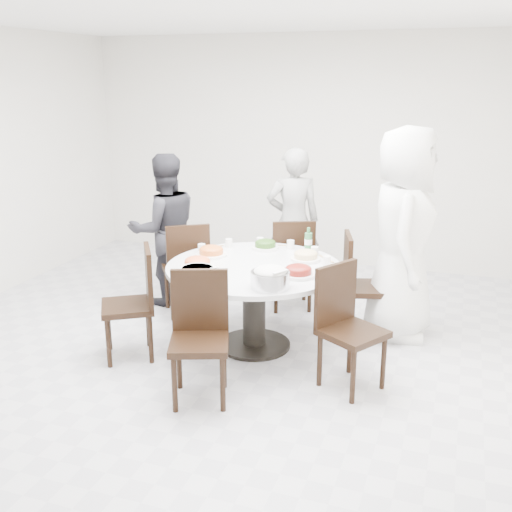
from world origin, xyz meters
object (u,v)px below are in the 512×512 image
(chair_ne, at_px, (368,286))
(soup_bowl, at_px, (198,273))
(chair_sw, at_px, (127,304))
(chair_nw, at_px, (186,267))
(diner_left, at_px, (165,230))
(rice_bowl, at_px, (270,280))
(diner_middle, at_px, (293,221))
(beverage_bottle, at_px, (308,240))
(diner_right, at_px, (403,235))
(chair_se, at_px, (353,330))
(chair_s, at_px, (199,340))
(chair_n, at_px, (291,263))
(dining_table, at_px, (254,306))

(chair_ne, bearing_deg, soup_bowl, 114.41)
(chair_sw, relative_size, soup_bowl, 3.37)
(chair_nw, bearing_deg, diner_left, -69.67)
(chair_nw, height_order, rice_bowl, chair_nw)
(diner_middle, distance_m, rice_bowl, 2.00)
(chair_nw, bearing_deg, chair_sw, 52.63)
(chair_nw, relative_size, beverage_bottle, 4.06)
(chair_sw, xyz_separation_m, diner_right, (2.09, 1.22, 0.48))
(diner_middle, bearing_deg, chair_nw, 24.76)
(chair_se, xyz_separation_m, diner_left, (-2.18, 1.19, 0.31))
(chair_ne, distance_m, rice_bowl, 1.26)
(chair_s, bearing_deg, chair_n, 66.15)
(dining_table, distance_m, chair_nw, 1.06)
(diner_right, distance_m, beverage_bottle, 0.84)
(diner_left, bearing_deg, diner_middle, 169.55)
(dining_table, xyz_separation_m, chair_s, (-0.07, -0.99, 0.10))
(dining_table, bearing_deg, chair_sw, -150.31)
(diner_right, bearing_deg, diner_left, 82.45)
(chair_se, distance_m, rice_bowl, 0.73)
(diner_left, xyz_separation_m, soup_bowl, (0.92, -1.21, 0.01))
(chair_s, distance_m, rice_bowl, 0.71)
(chair_nw, bearing_deg, rice_bowl, 104.12)
(diner_left, distance_m, soup_bowl, 1.52)
(dining_table, distance_m, chair_sw, 1.08)
(diner_middle, height_order, diner_left, diner_middle)
(chair_s, relative_size, soup_bowl, 3.37)
(chair_nw, relative_size, diner_left, 0.61)
(dining_table, xyz_separation_m, diner_right, (1.16, 0.69, 0.58))
(chair_nw, distance_m, diner_left, 0.50)
(chair_s, height_order, diner_middle, diner_middle)
(rice_bowl, bearing_deg, dining_table, 121.78)
(chair_sw, relative_size, chair_se, 1.00)
(diner_middle, distance_m, beverage_bottle, 1.04)
(dining_table, height_order, chair_s, chair_s)
(rice_bowl, bearing_deg, diner_right, 53.82)
(chair_ne, distance_m, beverage_bottle, 0.68)
(chair_nw, relative_size, rice_bowl, 3.17)
(diner_left, bearing_deg, chair_n, 149.50)
(soup_bowl, bearing_deg, diner_right, 37.86)
(dining_table, relative_size, soup_bowl, 5.32)
(rice_bowl, height_order, soup_bowl, rice_bowl)
(chair_s, bearing_deg, diner_left, 103.12)
(chair_sw, bearing_deg, diner_right, 87.95)
(chair_n, relative_size, diner_left, 0.61)
(chair_ne, height_order, chair_s, same)
(chair_se, xyz_separation_m, diner_right, (0.22, 1.13, 0.48))
(chair_nw, xyz_separation_m, chair_s, (0.84, -1.52, 0.00))
(chair_s, relative_size, chair_se, 1.00)
(dining_table, bearing_deg, chair_nw, 149.77)
(diner_middle, distance_m, diner_left, 1.37)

